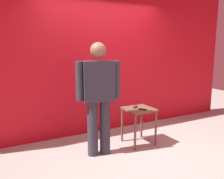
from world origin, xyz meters
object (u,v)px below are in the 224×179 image
at_px(tv_remote, 135,107).
at_px(cell_phone, 143,109).
at_px(standing_person, 98,94).
at_px(side_table, 139,115).

bearing_deg(tv_remote, cell_phone, -38.75).
bearing_deg(standing_person, tv_remote, 10.73).
bearing_deg(standing_person, cell_phone, -2.59).
bearing_deg(cell_phone, standing_person, 146.11).
relative_size(side_table, cell_phone, 4.35).
bearing_deg(tv_remote, standing_person, -125.09).
xyz_separation_m(standing_person, tv_remote, (0.77, 0.15, -0.33)).
height_order(side_table, tv_remote, tv_remote).
distance_m(standing_person, side_table, 0.91).
height_order(standing_person, cell_phone, standing_person).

